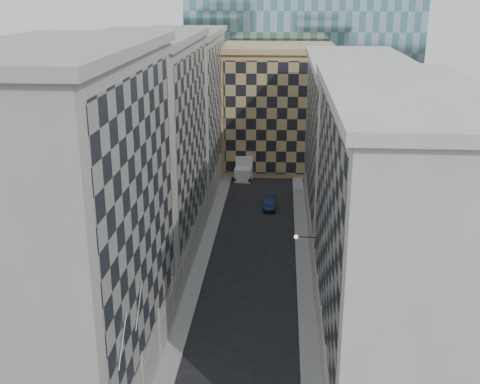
% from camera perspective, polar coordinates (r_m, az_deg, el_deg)
% --- Properties ---
extents(sidewalk_west, '(1.50, 100.00, 0.15)m').
position_cam_1_polar(sidewalk_west, '(61.30, -3.87, -7.12)').
color(sidewalk_west, gray).
rests_on(sidewalk_west, ground).
extents(sidewalk_east, '(1.50, 100.00, 0.15)m').
position_cam_1_polar(sidewalk_east, '(60.83, 6.06, -7.40)').
color(sidewalk_east, gray).
rests_on(sidewalk_east, ground).
extents(bldg_left_a, '(10.80, 22.80, 23.70)m').
position_cam_1_polar(bldg_left_a, '(40.95, -15.70, -3.36)').
color(bldg_left_a, gray).
rests_on(bldg_left_a, ground).
extents(bldg_left_b, '(10.80, 22.80, 22.70)m').
position_cam_1_polar(bldg_left_b, '(61.19, -8.96, 3.89)').
color(bldg_left_b, gray).
rests_on(bldg_left_b, ground).
extents(bldg_left_c, '(10.80, 22.80, 21.70)m').
position_cam_1_polar(bldg_left_c, '(82.34, -5.59, 7.46)').
color(bldg_left_c, gray).
rests_on(bldg_left_c, ground).
extents(bldg_right_a, '(10.80, 26.80, 20.70)m').
position_cam_1_polar(bldg_right_a, '(43.66, 14.53, -3.99)').
color(bldg_right_a, '#AEAAA0').
rests_on(bldg_right_a, ground).
extents(bldg_right_b, '(10.80, 28.80, 19.70)m').
position_cam_1_polar(bldg_right_b, '(69.22, 10.73, 4.25)').
color(bldg_right_b, '#AEAAA0').
rests_on(bldg_right_b, ground).
extents(tan_block, '(16.80, 14.80, 18.80)m').
position_cam_1_polar(tan_block, '(94.14, 3.57, 8.06)').
color(tan_block, tan).
rests_on(tan_block, ground).
extents(flagpoles_left, '(0.10, 6.33, 2.33)m').
position_cam_1_polar(flagpoles_left, '(36.92, -10.29, -12.09)').
color(flagpoles_left, gray).
rests_on(flagpoles_left, ground).
extents(bracket_lamp, '(1.98, 0.36, 0.36)m').
position_cam_1_polar(bracket_lamp, '(52.81, 5.53, -4.26)').
color(bracket_lamp, black).
rests_on(bracket_lamp, ground).
extents(box_truck, '(2.87, 6.29, 3.37)m').
position_cam_1_polar(box_truck, '(89.92, 0.47, 2.37)').
color(box_truck, silver).
rests_on(box_truck, ground).
extents(dark_car, '(1.60, 4.38, 1.43)m').
position_cam_1_polar(dark_car, '(77.13, 2.80, -1.04)').
color(dark_car, '#101E3D').
rests_on(dark_car, ground).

